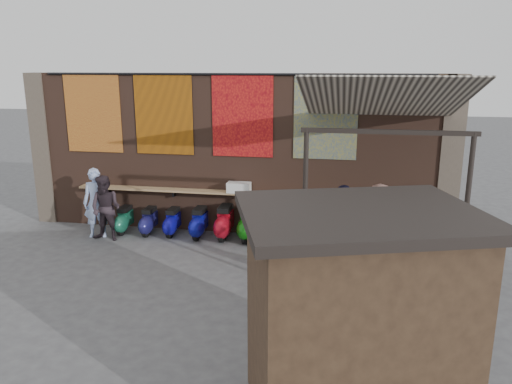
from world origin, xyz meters
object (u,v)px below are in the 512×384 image
scooter_stool_0 (124,220)px  scooter_stool_4 (225,223)px  market_stall (355,323)px  scooter_stool_8 (329,228)px  scooter_stool_1 (149,222)px  scooter_stool_3 (199,223)px  diner_right (106,208)px  shopper_tan (379,222)px  shopper_navy (344,230)px  diner_left (96,203)px  shelf_box (239,187)px  shopper_grey (353,253)px  scooter_stool_7 (300,230)px  scooter_stool_6 (275,225)px  scooter_stool_2 (172,222)px  scooter_stool_9 (355,231)px  scooter_stool_5 (247,224)px

scooter_stool_0 → scooter_stool_4: bearing=0.6°
market_stall → scooter_stool_8: bearing=77.1°
scooter_stool_1 → scooter_stool_3: scooter_stool_3 is taller
diner_right → shopper_tan: 6.47m
scooter_stool_4 → shopper_navy: size_ratio=0.46×
diner_left → diner_right: bearing=-47.0°
shelf_box → scooter_stool_8: size_ratio=0.65×
diner_left → diner_right: diner_left is taller
shelf_box → market_stall: bearing=-66.5°
shopper_grey → shopper_tan: bearing=-63.7°
shopper_tan → scooter_stool_4: bearing=107.2°
scooter_stool_0 → market_stall: (5.69, -6.01, 0.93)m
scooter_stool_7 → scooter_stool_8: bearing=5.3°
scooter_stool_8 → market_stall: bearing=-85.2°
scooter_stool_1 → scooter_stool_8: bearing=0.7°
scooter_stool_4 → scooter_stool_7: size_ratio=1.21×
scooter_stool_6 → scooter_stool_8: same height
scooter_stool_7 → scooter_stool_4: bearing=178.6°
scooter_stool_4 → diner_right: diner_right is taller
scooter_stool_6 → scooter_stool_7: bearing=-0.6°
scooter_stool_2 → scooter_stool_9: size_ratio=0.83×
scooter_stool_2 → scooter_stool_6: size_ratio=0.80×
scooter_stool_3 → shelf_box: bearing=19.0°
scooter_stool_0 → scooter_stool_4: (2.64, 0.03, 0.07)m
diner_left → diner_right: (0.35, -0.21, -0.06)m
scooter_stool_9 → scooter_stool_5: bearing=179.0°
scooter_stool_1 → scooter_stool_5: 2.54m
scooter_stool_0 → market_stall: market_stall is taller
scooter_stool_7 → shelf_box: bearing=167.9°
scooter_stool_0 → shopper_grey: shopper_grey is taller
scooter_stool_6 → scooter_stool_8: bearing=2.5°
scooter_stool_2 → diner_right: diner_right is taller
scooter_stool_5 → scooter_stool_6: 0.69m
scooter_stool_3 → scooter_stool_4: bearing=3.5°
scooter_stool_8 → market_stall: market_stall is taller
scooter_stool_7 → shopper_grey: shopper_grey is taller
scooter_stool_2 → scooter_stool_8: scooter_stool_8 is taller
scooter_stool_0 → shopper_tan: shopper_tan is taller
shopper_tan → shopper_grey: bearing=-167.4°
scooter_stool_6 → scooter_stool_8: (1.30, 0.06, 0.00)m
scooter_stool_8 → scooter_stool_9: size_ratio=1.03×
shopper_tan → scooter_stool_9: bearing=62.2°
diner_right → shopper_grey: size_ratio=0.94×
scooter_stool_0 → scooter_stool_4: scooter_stool_4 is taller
scooter_stool_7 → scooter_stool_0: bearing=179.8°
shelf_box → scooter_stool_9: shelf_box is taller
scooter_stool_2 → diner_left: diner_left is taller
scooter_stool_0 → market_stall: 8.33m
diner_right → shopper_navy: (5.71, -1.01, 0.13)m
scooter_stool_0 → scooter_stool_8: size_ratio=0.79×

